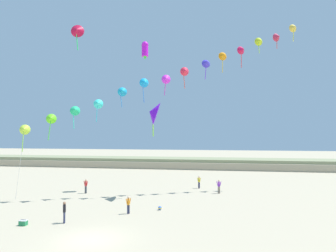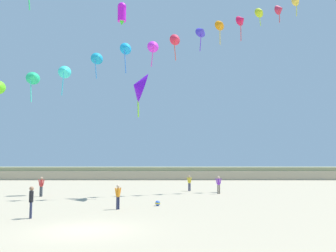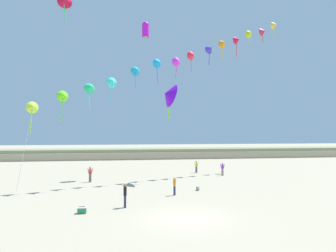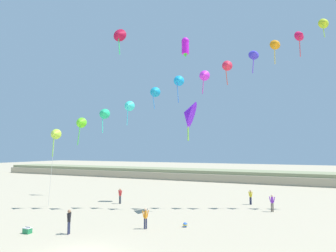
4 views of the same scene
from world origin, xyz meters
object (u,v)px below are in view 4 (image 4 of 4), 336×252
(beach_ball, at_px, (185,225))
(person_near_right, at_px, (145,217))
(person_far_left, at_px, (120,195))
(beach_cooler, at_px, (27,230))
(large_kite_mid_trail, at_px, (188,114))
(person_near_left, at_px, (69,220))
(person_mid_center, at_px, (272,202))
(person_far_right, at_px, (251,196))
(large_kite_high_solo, at_px, (185,47))
(large_kite_low_lead, at_px, (119,34))

(beach_ball, bearing_deg, person_near_right, -144.10)
(person_far_left, relative_size, beach_cooler, 2.98)
(person_near_right, distance_m, large_kite_mid_trail, 11.54)
(person_near_left, relative_size, person_mid_center, 1.04)
(person_near_left, bearing_deg, person_far_right, 60.86)
(person_far_right, bearing_deg, large_kite_mid_trail, -127.00)
(person_far_right, xyz_separation_m, large_kite_mid_trail, (-4.87, -6.46, 8.75))
(person_far_left, bearing_deg, person_mid_center, 9.32)
(person_near_right, distance_m, person_far_right, 14.99)
(person_far_left, distance_m, beach_cooler, 12.98)
(person_near_left, distance_m, person_far_right, 20.09)
(person_near_right, relative_size, large_kite_high_solo, 0.65)
(person_mid_center, relative_size, beach_cooler, 2.90)
(person_near_left, bearing_deg, person_far_left, 107.15)
(person_far_right, xyz_separation_m, beach_cooler, (-12.66, -18.66, -0.72))
(large_kite_low_lead, height_order, beach_ball, large_kite_low_lead)
(person_far_left, bearing_deg, beach_ball, -31.35)
(person_mid_center, height_order, person_far_left, person_far_left)
(person_far_left, distance_m, large_kite_low_lead, 21.78)
(person_mid_center, bearing_deg, large_kite_mid_trail, -155.74)
(large_kite_low_lead, bearing_deg, person_mid_center, -5.96)
(person_far_left, height_order, large_kite_mid_trail, large_kite_mid_trail)
(beach_ball, bearing_deg, person_far_right, 76.29)
(person_mid_center, height_order, beach_ball, person_mid_center)
(person_near_left, distance_m, person_mid_center, 19.04)
(person_near_left, distance_m, large_kite_low_lead, 27.65)
(beach_cooler, bearing_deg, person_far_right, 55.83)
(person_mid_center, xyz_separation_m, person_far_left, (-16.04, -2.63, 0.03))
(large_kite_high_solo, bearing_deg, person_far_right, 13.00)
(person_far_right, distance_m, large_kite_mid_trail, 11.92)
(person_near_left, height_order, large_kite_high_solo, large_kite_high_solo)
(person_mid_center, bearing_deg, person_near_left, -130.60)
(person_far_left, height_order, beach_cooler, person_far_left)
(large_kite_low_lead, bearing_deg, person_far_left, -52.02)
(large_kite_mid_trail, distance_m, beach_ball, 11.22)
(person_near_right, distance_m, beach_ball, 3.23)
(large_kite_high_solo, height_order, beach_cooler, large_kite_high_solo)
(person_near_right, relative_size, person_far_right, 0.99)
(large_kite_mid_trail, relative_size, large_kite_high_solo, 1.70)
(person_far_left, distance_m, large_kite_mid_trail, 12.22)
(person_mid_center, xyz_separation_m, large_kite_low_lead, (-19.70, 2.06, 20.98))
(person_mid_center, distance_m, large_kite_mid_trail, 11.97)
(beach_cooler, bearing_deg, large_kite_low_lead, 104.10)
(person_near_left, relative_size, person_far_left, 1.01)
(person_far_right, xyz_separation_m, beach_ball, (-2.95, -12.11, -0.75))
(person_near_right, height_order, large_kite_low_lead, large_kite_low_lead)
(person_far_right, bearing_deg, large_kite_high_solo, -167.00)
(beach_ball, bearing_deg, person_near_left, -141.45)
(person_far_left, relative_size, large_kite_high_solo, 0.70)
(beach_cooler, bearing_deg, person_far_left, 93.39)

